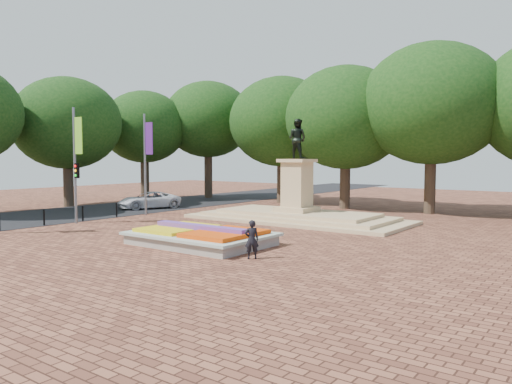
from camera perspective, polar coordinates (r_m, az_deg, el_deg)
ground at (r=25.34m, az=-4.90°, el=-5.13°), size 90.00×90.00×0.00m
asphalt_street at (r=39.69m, az=-16.50°, el=-1.96°), size 9.00×90.00×0.02m
flower_bed at (r=23.13m, az=-6.27°, el=-5.07°), size 6.30×4.30×0.91m
monument at (r=31.63m, az=4.70°, el=-1.70°), size 14.00×6.00×6.40m
tree_row_back at (r=39.52m, az=15.40°, el=7.71°), size 44.80×8.80×10.43m
tree_row_street at (r=43.05m, az=-20.67°, el=6.91°), size 8.40×25.40×9.98m
banner_poles at (r=31.83m, az=-20.34°, el=3.50°), size 0.88×11.17×7.00m
bollard_row at (r=32.43m, az=-21.09°, el=-2.44°), size 0.12×13.12×0.98m
van at (r=39.83m, az=-12.11°, el=-0.92°), size 3.91×5.23×1.32m
pedestrian at (r=19.74m, az=-0.49°, el=-5.45°), size 0.66×0.66×1.55m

